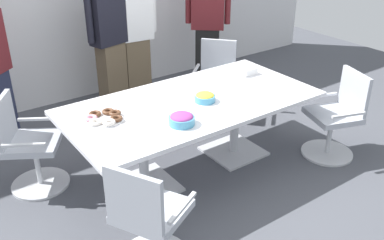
% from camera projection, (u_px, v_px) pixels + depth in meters
% --- Properties ---
extents(ground_plane, '(10.00, 10.00, 0.01)m').
position_uv_depth(ground_plane, '(192.00, 169.00, 4.41)').
color(ground_plane, '#4C4F56').
extents(conference_table, '(2.40, 1.20, 0.75)m').
position_uv_depth(conference_table, '(192.00, 113.00, 4.13)').
color(conference_table, silver).
rests_on(conference_table, ground).
extents(office_chair_0, '(0.69, 0.69, 0.91)m').
position_uv_depth(office_chair_0, '(337.00, 119.00, 4.49)').
color(office_chair_0, silver).
rests_on(office_chair_0, ground).
extents(office_chair_1, '(0.76, 0.76, 0.91)m').
position_uv_depth(office_chair_1, '(216.00, 83.00, 5.39)').
color(office_chair_1, silver).
rests_on(office_chair_1, ground).
extents(office_chair_2, '(0.74, 0.74, 0.91)m').
position_uv_depth(office_chair_2, '(28.00, 148.00, 3.97)').
color(office_chair_2, silver).
rests_on(office_chair_2, ground).
extents(office_chair_3, '(0.73, 0.73, 0.91)m').
position_uv_depth(office_chair_3, '(148.00, 222.00, 3.07)').
color(office_chair_3, silver).
rests_on(office_chair_3, ground).
extents(person_standing_1, '(0.61, 0.32, 1.87)m').
position_uv_depth(person_standing_1, '(109.00, 36.00, 5.17)').
color(person_standing_1, brown).
rests_on(person_standing_1, ground).
extents(person_standing_2, '(0.61, 0.26, 1.83)m').
position_uv_depth(person_standing_2, '(134.00, 32.00, 5.40)').
color(person_standing_2, brown).
rests_on(person_standing_2, ground).
extents(person_standing_3, '(0.52, 0.46, 1.81)m').
position_uv_depth(person_standing_3, '(208.00, 22.00, 5.91)').
color(person_standing_3, black).
rests_on(person_standing_3, ground).
extents(snack_bowl_candy_mix, '(0.22, 0.22, 0.10)m').
position_uv_depth(snack_bowl_candy_mix, '(182.00, 119.00, 3.63)').
color(snack_bowl_candy_mix, '#4C9EC6').
rests_on(snack_bowl_candy_mix, conference_table).
extents(snack_bowl_chips_yellow, '(0.20, 0.20, 0.09)m').
position_uv_depth(snack_bowl_chips_yellow, '(205.00, 97.00, 4.05)').
color(snack_bowl_chips_yellow, '#4C9EC6').
rests_on(snack_bowl_chips_yellow, conference_table).
extents(donut_platter, '(0.32, 0.32, 0.04)m').
position_uv_depth(donut_platter, '(104.00, 118.00, 3.71)').
color(donut_platter, white).
rests_on(donut_platter, conference_table).
extents(napkin_pile, '(0.18, 0.18, 0.08)m').
position_uv_depth(napkin_pile, '(246.00, 70.00, 4.69)').
color(napkin_pile, white).
rests_on(napkin_pile, conference_table).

